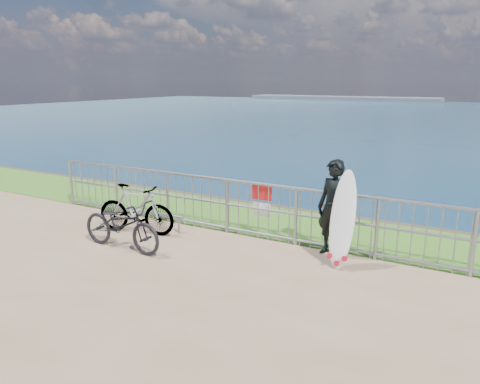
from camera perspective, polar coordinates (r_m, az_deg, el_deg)
The scene contains 8 objects.
grass_strip at distance 10.30m, azimuth 3.95°, elevation -3.61°, with size 120.00×120.00×0.00m, color #346A1D.
seascape at distance 161.15m, azimuth 12.25°, elevation 10.86°, with size 260.00×260.00×5.00m.
railing at distance 9.19m, azimuth 1.18°, elevation -2.02°, with size 10.06×0.10×1.13m.
surfer at distance 8.32m, azimuth 11.32°, elevation -1.96°, with size 0.63×0.41×1.72m, color black.
surfboard at distance 7.85m, azimuth 12.34°, elevation -3.76°, with size 0.47×0.43×1.64m.
bicycle_near at distance 8.81m, azimuth -14.28°, elevation -3.89°, with size 0.62×1.79×0.94m, color black.
bicycle_far at distance 9.64m, azimuth -12.58°, elevation -2.05°, with size 0.48×1.69×1.01m, color black.
bike_rack at distance 10.01m, azimuth -11.05°, elevation -2.62°, with size 1.75×0.05×0.37m.
Camera 1 is at (4.19, -6.20, 3.07)m, focal length 35.00 mm.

